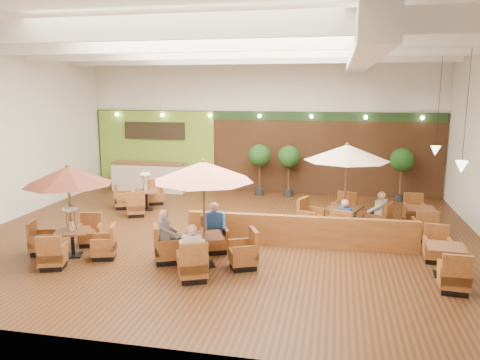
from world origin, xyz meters
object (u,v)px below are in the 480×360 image
(diner_4, at_px, (379,209))
(table_2, at_px, (346,172))
(diner_1, at_px, (214,223))
(diner_3, at_px, (345,216))
(table_0, at_px, (69,194))
(table_1, at_px, (204,193))
(topiary_2, at_px, (402,162))
(table_3, at_px, (140,197))
(diner_0, at_px, (192,247))
(table_5, at_px, (419,220))
(topiary_0, at_px, (260,157))
(service_counter, at_px, (150,177))
(diner_2, at_px, (167,231))
(table_4, at_px, (445,261))
(booth_divider, at_px, (300,231))
(topiary_1, at_px, (289,159))

(diner_4, bearing_deg, table_2, 115.22)
(diner_1, relative_size, diner_3, 1.11)
(table_0, height_order, diner_4, table_0)
(table_1, xyz_separation_m, topiary_2, (5.28, 7.69, -0.25))
(diner_4, bearing_deg, table_3, 105.82)
(table_3, height_order, diner_4, table_3)
(table_3, relative_size, diner_4, 3.07)
(table_0, xyz_separation_m, diner_3, (6.56, 2.42, -0.84))
(table_1, height_order, diner_0, table_1)
(table_5, height_order, topiary_0, topiary_0)
(service_counter, height_order, diner_4, diner_4)
(table_3, distance_m, topiary_2, 9.46)
(service_counter, height_order, table_2, table_2)
(diner_0, xyz_separation_m, diner_4, (4.16, 4.22, -0.00))
(diner_2, bearing_deg, diner_4, 100.74)
(table_4, height_order, topiary_0, topiary_0)
(diner_1, bearing_deg, diner_0, 74.57)
(table_0, xyz_separation_m, table_4, (8.69, 0.52, -1.24))
(topiary_2, bearing_deg, diner_0, -121.52)
(table_3, xyz_separation_m, diner_2, (2.68, -4.59, 0.33))
(table_2, relative_size, table_5, 1.12)
(service_counter, xyz_separation_m, table_2, (7.67, -4.19, 1.19))
(table_3, relative_size, diner_1, 2.95)
(booth_divider, bearing_deg, diner_1, -159.16)
(table_1, xyz_separation_m, table_3, (-3.60, 4.59, -1.28))
(diner_1, bearing_deg, table_2, -158.84)
(table_2, bearing_deg, table_0, -130.84)
(table_3, height_order, diner_1, table_3)
(diner_0, xyz_separation_m, diner_1, (0.00, 1.84, 0.01))
(booth_divider, height_order, table_0, table_0)
(table_3, xyz_separation_m, table_5, (8.94, -0.75, -0.10))
(diner_0, bearing_deg, table_2, 37.51)
(table_3, bearing_deg, topiary_1, 9.22)
(table_1, bearing_deg, diner_2, 155.61)
(table_5, distance_m, topiary_0, 6.66)
(table_2, distance_m, diner_2, 5.39)
(service_counter, distance_m, table_1, 8.79)
(diner_3, bearing_deg, diner_2, -133.35)
(table_4, bearing_deg, table_0, -172.42)
(table_1, relative_size, table_2, 0.97)
(table_1, bearing_deg, diner_0, -114.39)
(table_3, relative_size, diner_0, 3.02)
(service_counter, xyz_separation_m, table_1, (4.45, -7.49, 1.14))
(table_4, xyz_separation_m, diner_3, (-2.13, 1.90, 0.40))
(table_3, relative_size, topiary_2, 1.24)
(service_counter, xyz_separation_m, topiary_2, (9.73, 0.20, 0.89))
(table_1, relative_size, topiary_0, 1.32)
(booth_divider, relative_size, topiary_1, 3.03)
(diner_2, bearing_deg, topiary_2, 118.84)
(table_1, xyz_separation_m, table_2, (3.21, 3.30, 0.05))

